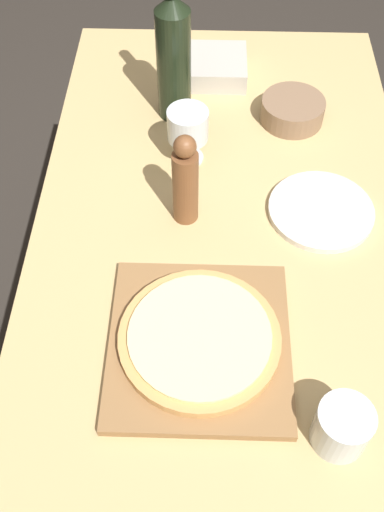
% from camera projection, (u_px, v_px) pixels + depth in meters
% --- Properties ---
extents(ground_plane, '(12.00, 12.00, 0.00)m').
position_uv_depth(ground_plane, '(215.00, 396.00, 1.75)').
color(ground_plane, '#2D2823').
extents(dining_table, '(0.76, 1.41, 0.75)m').
position_uv_depth(dining_table, '(224.00, 267.00, 1.25)').
color(dining_table, tan).
rests_on(dining_table, ground_plane).
extents(cutting_board, '(0.30, 0.32, 0.02)m').
position_uv_depth(cutting_board, '(199.00, 344.00, 1.01)').
color(cutting_board, olive).
rests_on(cutting_board, dining_table).
extents(pizza, '(0.27, 0.27, 0.02)m').
position_uv_depth(pizza, '(200.00, 338.00, 0.99)').
color(pizza, tan).
rests_on(pizza, cutting_board).
extents(wine_bottle, '(0.07, 0.07, 0.35)m').
position_uv_depth(wine_bottle, '(174.00, 57.00, 1.27)').
color(wine_bottle, black).
rests_on(wine_bottle, dining_table).
extents(pepper_mill, '(0.05, 0.05, 0.20)m').
position_uv_depth(pepper_mill, '(185.00, 181.00, 1.11)').
color(pepper_mill, brown).
rests_on(pepper_mill, dining_table).
extents(wine_glass, '(0.09, 0.09, 0.12)m').
position_uv_depth(wine_glass, '(188.00, 127.00, 1.22)').
color(wine_glass, silver).
rests_on(wine_glass, dining_table).
extents(small_bowl, '(0.14, 0.14, 0.05)m').
position_uv_depth(small_bowl, '(292.00, 110.00, 1.35)').
color(small_bowl, '#84664C').
rests_on(small_bowl, dining_table).
extents(drinking_tumbler, '(0.09, 0.09, 0.08)m').
position_uv_depth(drinking_tumbler, '(342.00, 427.00, 0.88)').
color(drinking_tumbler, silver).
rests_on(drinking_tumbler, dining_table).
extents(dinner_plate, '(0.21, 0.21, 0.01)m').
position_uv_depth(dinner_plate, '(321.00, 211.00, 1.19)').
color(dinner_plate, silver).
rests_on(dinner_plate, dining_table).
extents(food_container, '(0.17, 0.15, 0.05)m').
position_uv_depth(food_container, '(212.00, 67.00, 1.45)').
color(food_container, '#BCB7AD').
rests_on(food_container, dining_table).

